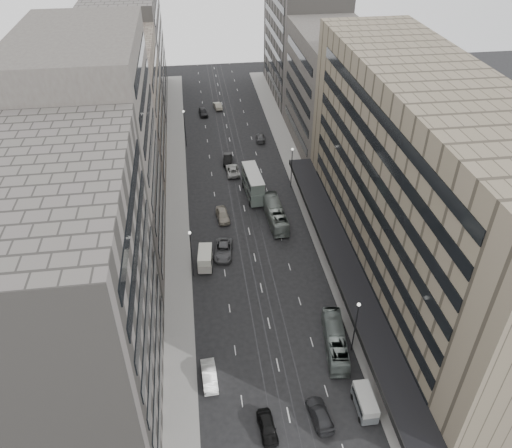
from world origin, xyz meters
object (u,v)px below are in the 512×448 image
bus_near (335,341)px  vw_microbus (365,402)px  bus_far (275,214)px  panel_van (205,258)px  sedan_2 (224,250)px  double_decker (253,184)px  sedan_1 (209,376)px  sedan_0 (267,427)px

bus_near → vw_microbus: size_ratio=2.22×
bus_far → vw_microbus: bearing=93.4°
bus_near → panel_van: panel_van is taller
bus_near → sedan_2: 24.26m
bus_near → bus_far: bus_far is taller
bus_far → double_decker: 9.03m
double_decker → sedan_2: (-6.93, -16.43, -1.87)m
bus_near → sedan_1: size_ratio=2.07×
sedan_1 → vw_microbus: bearing=-23.3°
bus_near → bus_far: 28.85m
panel_van → sedan_1: 21.12m
sedan_2 → sedan_1: bearing=-91.0°
bus_near → panel_van: bearing=-42.0°
vw_microbus → bus_near: bearing=96.8°
bus_far → sedan_0: bearing=76.8°
panel_van → double_decker: bearing=68.3°
vw_microbus → sedan_2: vw_microbus is taller
sedan_1 → sedan_2: size_ratio=0.82×
bus_near → sedan_0: size_ratio=2.27×
vw_microbus → sedan_1: bearing=160.5°
double_decker → sedan_0: size_ratio=2.10×
double_decker → panel_van: (-9.90, -18.88, -1.11)m
double_decker → vw_microbus: 46.79m
sedan_0 → sedan_2: bearing=89.7°
double_decker → sedan_0: double_decker is taller
bus_near → vw_microbus: 9.12m
bus_far → sedan_1: bearing=64.7°
bus_far → sedan_2: (-9.63, -7.89, -0.72)m
double_decker → panel_van: double_decker is taller
bus_far → sedan_0: (-7.51, -38.92, -0.79)m
bus_far → double_decker: (-2.70, 8.54, 1.15)m
sedan_0 → panel_van: bearing=95.9°
vw_microbus → double_decker: bearing=98.8°
vw_microbus → sedan_0: bearing=-173.4°
bus_far → sedan_2: 12.47m
panel_van → vw_microbus: bearing=-53.2°
sedan_1 → sedan_0: bearing=-55.0°
sedan_0 → sedan_2: (-2.12, 31.03, 0.07)m
panel_van → bus_far: bearing=45.3°
panel_van → sedan_2: size_ratio=0.80×
sedan_2 → double_decker: bearing=75.0°
vw_microbus → sedan_1: (-17.11, 6.34, -0.55)m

